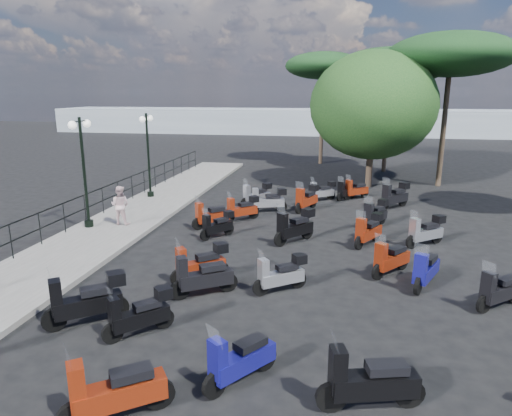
% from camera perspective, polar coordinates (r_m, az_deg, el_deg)
% --- Properties ---
extents(ground, '(120.00, 120.00, 0.00)m').
position_cam_1_polar(ground, '(14.53, 2.48, -6.18)').
color(ground, black).
rests_on(ground, ground).
extents(sidewalk, '(3.00, 30.00, 0.15)m').
position_cam_1_polar(sidewalk, '(19.17, -15.75, -1.39)').
color(sidewalk, '#605E5C').
rests_on(sidewalk, ground).
extents(railing, '(0.04, 26.04, 1.10)m').
position_cam_1_polar(railing, '(19.41, -19.62, 1.01)').
color(railing, black).
rests_on(railing, sidewalk).
extents(lamp_post_1, '(0.33, 1.20, 4.07)m').
position_cam_1_polar(lamp_post_1, '(17.87, -20.75, 4.97)').
color(lamp_post_1, black).
rests_on(lamp_post_1, sidewalk).
extents(lamp_post_2, '(0.32, 1.17, 3.97)m').
position_cam_1_polar(lamp_post_2, '(22.41, -13.34, 7.09)').
color(lamp_post_2, black).
rests_on(lamp_post_2, sidewalk).
extents(pedestrian_far, '(0.73, 0.57, 1.50)m').
position_cam_1_polar(pedestrian_far, '(18.10, -16.62, 0.34)').
color(pedestrian_far, beige).
rests_on(pedestrian_far, sidewalk).
extents(scooter_0, '(1.55, 1.18, 1.46)m').
position_cam_1_polar(scooter_0, '(8.02, -17.32, -21.18)').
color(scooter_0, black).
rests_on(scooter_0, ground).
extents(scooter_1, '(1.59, 1.29, 1.49)m').
position_cam_1_polar(scooter_1, '(11.02, -20.42, -10.85)').
color(scooter_1, black).
rests_on(scooter_1, ground).
extents(scooter_2, '(1.42, 1.21, 1.36)m').
position_cam_1_polar(scooter_2, '(12.64, -6.93, -6.99)').
color(scooter_2, black).
rests_on(scooter_2, ground).
extents(scooter_3, '(1.01, 1.26, 1.18)m').
position_cam_1_polar(scooter_3, '(16.37, -4.82, -2.20)').
color(scooter_3, black).
rests_on(scooter_3, ground).
extents(scooter_4, '(1.65, 0.81, 1.36)m').
position_cam_1_polar(scooter_4, '(19.75, 1.53, 0.92)').
color(scooter_4, black).
rests_on(scooter_4, ground).
extents(scooter_5, '(1.28, 1.32, 1.33)m').
position_cam_1_polar(scooter_5, '(20.81, 0.07, 1.59)').
color(scooter_5, black).
rests_on(scooter_5, ground).
extents(scooter_6, '(1.24, 1.23, 1.27)m').
position_cam_1_polar(scooter_6, '(10.27, -14.39, -12.79)').
color(scooter_6, black).
rests_on(scooter_6, ground).
extents(scooter_7, '(1.56, 1.10, 1.43)m').
position_cam_1_polar(scooter_7, '(11.81, -6.73, -8.65)').
color(scooter_7, black).
rests_on(scooter_7, ground).
extents(scooter_8, '(1.34, 1.07, 1.25)m').
position_cam_1_polar(scooter_8, '(11.99, 3.11, -8.33)').
color(scooter_8, black).
rests_on(scooter_8, ground).
extents(scooter_9, '(1.29, 1.23, 1.33)m').
position_cam_1_polar(scooter_9, '(17.56, -5.66, -1.01)').
color(scooter_9, black).
rests_on(scooter_9, ground).
extents(scooter_10, '(1.28, 1.17, 1.26)m').
position_cam_1_polar(scooter_10, '(18.48, -1.75, -0.14)').
color(scooter_10, black).
rests_on(scooter_10, ground).
extents(scooter_11, '(1.29, 0.98, 1.19)m').
position_cam_1_polar(scooter_11, '(22.10, 8.26, 2.05)').
color(scooter_11, black).
rests_on(scooter_11, ground).
extents(scooter_12, '(1.80, 0.77, 1.46)m').
position_cam_1_polar(scooter_12, '(8.13, 13.90, -20.38)').
color(scooter_12, black).
rests_on(scooter_12, ground).
extents(scooter_13, '(1.10, 1.42, 1.34)m').
position_cam_1_polar(scooter_13, '(8.51, -2.08, -18.52)').
color(scooter_13, black).
rests_on(scooter_13, ground).
extents(scooter_14, '(1.14, 1.36, 1.33)m').
position_cam_1_polar(scooter_14, '(13.57, 16.44, -6.20)').
color(scooter_14, black).
rests_on(scooter_14, ground).
extents(scooter_15, '(1.30, 1.53, 1.46)m').
position_cam_1_polar(scooter_15, '(15.82, 4.88, -2.39)').
color(scooter_15, black).
rests_on(scooter_15, ground).
extents(scooter_16, '(0.95, 1.65, 1.40)m').
position_cam_1_polar(scooter_16, '(20.11, 6.35, 1.13)').
color(scooter_16, black).
rests_on(scooter_16, ground).
extents(scooter_17, '(1.24, 1.12, 1.26)m').
position_cam_1_polar(scooter_17, '(22.74, 12.35, 2.18)').
color(scooter_17, black).
rests_on(scooter_17, ground).
extents(scooter_19, '(1.32, 1.10, 1.29)m').
position_cam_1_polar(scooter_19, '(12.56, 28.15, -9.13)').
color(scooter_19, black).
rests_on(scooter_19, ground).
extents(scooter_20, '(0.91, 1.62, 1.38)m').
position_cam_1_polar(scooter_20, '(13.04, 20.42, -7.31)').
color(scooter_20, black).
rests_on(scooter_20, ground).
extents(scooter_21, '(1.02, 1.52, 1.34)m').
position_cam_1_polar(scooter_21, '(15.97, 13.88, -2.78)').
color(scooter_21, black).
rests_on(scooter_21, ground).
extents(scooter_22, '(1.04, 1.49, 1.33)m').
position_cam_1_polar(scooter_22, '(18.13, 14.68, -0.80)').
color(scooter_22, black).
rests_on(scooter_22, ground).
extents(scooter_23, '(0.93, 1.32, 1.21)m').
position_cam_1_polar(scooter_23, '(22.54, 11.18, 2.09)').
color(scooter_23, black).
rests_on(scooter_23, ground).
extents(scooter_27, '(1.39, 1.17, 1.32)m').
position_cam_1_polar(scooter_27, '(16.45, 20.45, -2.80)').
color(scooter_27, black).
rests_on(scooter_27, ground).
extents(scooter_28, '(1.38, 1.47, 1.46)m').
position_cam_1_polar(scooter_28, '(21.34, 16.94, 1.42)').
color(scooter_28, black).
rests_on(scooter_28, ground).
extents(broadleaf_tree, '(6.68, 6.68, 7.23)m').
position_cam_1_polar(broadleaf_tree, '(25.47, 14.43, 12.30)').
color(broadleaf_tree, '#38281E').
rests_on(broadleaf_tree, ground).
extents(pine_0, '(6.82, 6.82, 7.80)m').
position_cam_1_polar(pine_0, '(31.00, 16.49, 16.54)').
color(pine_0, '#38281E').
rests_on(pine_0, ground).
extents(pine_1, '(6.60, 6.60, 8.13)m').
position_cam_1_polar(pine_1, '(27.05, 23.18, 17.18)').
color(pine_1, '#38281E').
rests_on(pine_1, ground).
extents(pine_2, '(5.40, 5.40, 7.81)m').
position_cam_1_polar(pine_2, '(33.56, 8.47, 17.14)').
color(pine_2, '#38281E').
rests_on(pine_2, ground).
extents(distant_hills, '(70.00, 8.00, 3.00)m').
position_cam_1_polar(distant_hills, '(58.62, 9.01, 10.62)').
color(distant_hills, gray).
rests_on(distant_hills, ground).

